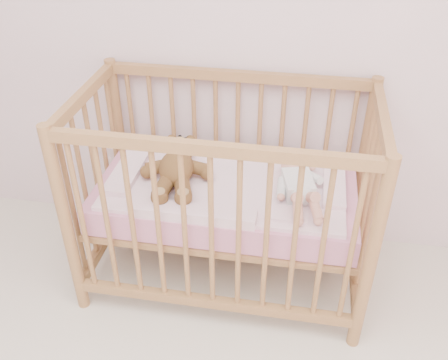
# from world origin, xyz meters

# --- Properties ---
(crib) EXTENTS (1.36, 0.76, 1.00)m
(crib) POSITION_xyz_m (-0.01, 1.60, 0.50)
(crib) COLOR #9F7743
(crib) RESTS_ON floor
(mattress) EXTENTS (1.22, 0.62, 0.13)m
(mattress) POSITION_xyz_m (-0.01, 1.60, 0.49)
(mattress) COLOR pink
(mattress) RESTS_ON crib
(blanket) EXTENTS (1.10, 0.58, 0.06)m
(blanket) POSITION_xyz_m (-0.01, 1.60, 0.56)
(blanket) COLOR #ECA2B9
(blanket) RESTS_ON mattress
(baby) EXTENTS (0.34, 0.53, 0.12)m
(baby) POSITION_xyz_m (0.32, 1.58, 0.64)
(baby) COLOR white
(baby) RESTS_ON blanket
(teddy_bear) EXTENTS (0.42, 0.55, 0.14)m
(teddy_bear) POSITION_xyz_m (-0.24, 1.58, 0.65)
(teddy_bear) COLOR brown
(teddy_bear) RESTS_ON blanket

